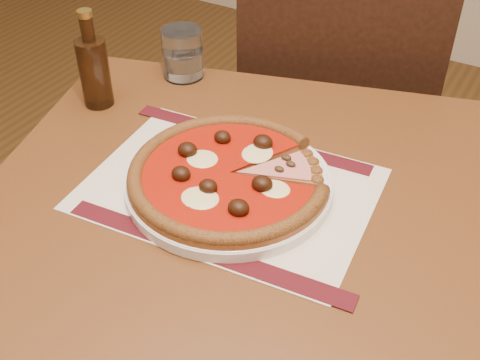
% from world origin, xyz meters
% --- Properties ---
extents(table, '(1.00, 1.00, 0.75)m').
position_xyz_m(table, '(0.79, 0.86, 0.65)').
color(table, brown).
rests_on(table, ground).
extents(chair_far, '(0.57, 0.57, 0.93)m').
position_xyz_m(chair_far, '(0.71, 1.47, 0.53)').
color(chair_far, black).
rests_on(chair_far, ground).
extents(placemat, '(0.47, 0.35, 0.00)m').
position_xyz_m(placemat, '(0.77, 0.88, 0.75)').
color(placemat, silver).
rests_on(placemat, table).
extents(plate, '(0.32, 0.32, 0.02)m').
position_xyz_m(plate, '(0.77, 0.88, 0.76)').
color(plate, white).
rests_on(plate, placemat).
extents(pizza, '(0.32, 0.32, 0.04)m').
position_xyz_m(pizza, '(0.77, 0.88, 0.78)').
color(pizza, '#9F5F26').
rests_on(pizza, plate).
extents(ham_slice, '(0.13, 0.12, 0.02)m').
position_xyz_m(ham_slice, '(0.84, 0.94, 0.78)').
color(ham_slice, '#9F5F26').
rests_on(ham_slice, plate).
extents(water_glass, '(0.10, 0.10, 0.10)m').
position_xyz_m(water_glass, '(0.50, 1.15, 0.80)').
color(water_glass, white).
rests_on(water_glass, table).
extents(bottle, '(0.06, 0.06, 0.19)m').
position_xyz_m(bottle, '(0.42, 0.98, 0.82)').
color(bottle, '#361E0D').
rests_on(bottle, table).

